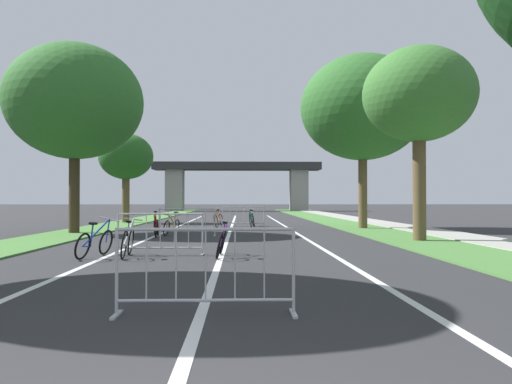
{
  "coord_description": "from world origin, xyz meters",
  "views": [
    {
      "loc": [
        0.48,
        -1.79,
        1.38
      ],
      "look_at": [
        0.88,
        11.61,
        1.59
      ],
      "focal_mm": 35.33,
      "sensor_mm": 36.0,
      "label": 1
    }
  ],
  "objects_px": {
    "crowd_barrier_third": "(187,222)",
    "bicycle_red_7": "(156,227)",
    "bicycle_orange_3": "(219,220)",
    "bicycle_purple_4": "(222,242)",
    "tree_right_pine_near": "(419,96)",
    "crowd_barrier_nearest": "(206,272)",
    "crowd_barrier_second": "(160,234)",
    "bicycle_silver_1": "(128,241)",
    "tree_left_cypress_far": "(126,157)",
    "tree_right_maple_mid": "(363,108)",
    "crowd_barrier_fourth": "(244,217)",
    "bicycle_yellow_5": "(172,226)",
    "tree_left_oak_mid": "(75,102)",
    "bicycle_blue_0": "(95,243)",
    "bicycle_teal_2": "(252,219)",
    "bicycle_white_6": "(253,219)"
  },
  "relations": [
    {
      "from": "tree_right_pine_near",
      "to": "crowd_barrier_nearest",
      "type": "bearing_deg",
      "value": -121.34
    },
    {
      "from": "tree_left_oak_mid",
      "to": "bicycle_yellow_5",
      "type": "distance_m",
      "value": 6.5
    },
    {
      "from": "tree_right_pine_near",
      "to": "bicycle_white_6",
      "type": "xyz_separation_m",
      "value": [
        -5.24,
        9.99,
        -4.47
      ]
    },
    {
      "from": "bicycle_yellow_5",
      "to": "bicycle_blue_0",
      "type": "bearing_deg",
      "value": 97.12
    },
    {
      "from": "bicycle_blue_0",
      "to": "bicycle_purple_4",
      "type": "xyz_separation_m",
      "value": [
        3.02,
        0.07,
        -0.01
      ]
    },
    {
      "from": "bicycle_teal_2",
      "to": "tree_left_oak_mid",
      "type": "bearing_deg",
      "value": 41.09
    },
    {
      "from": "tree_left_oak_mid",
      "to": "crowd_barrier_second",
      "type": "bearing_deg",
      "value": -59.17
    },
    {
      "from": "bicycle_blue_0",
      "to": "bicycle_teal_2",
      "type": "bearing_deg",
      "value": 85.86
    },
    {
      "from": "tree_right_pine_near",
      "to": "tree_right_maple_mid",
      "type": "distance_m",
      "value": 7.29
    },
    {
      "from": "tree_left_oak_mid",
      "to": "bicycle_orange_3",
      "type": "xyz_separation_m",
      "value": [
        5.64,
        4.81,
        -4.98
      ]
    },
    {
      "from": "crowd_barrier_nearest",
      "to": "crowd_barrier_fourth",
      "type": "relative_size",
      "value": 1.0
    },
    {
      "from": "tree_left_oak_mid",
      "to": "bicycle_teal_2",
      "type": "bearing_deg",
      "value": 33.44
    },
    {
      "from": "crowd_barrier_nearest",
      "to": "bicycle_silver_1",
      "type": "bearing_deg",
      "value": 110.49
    },
    {
      "from": "tree_right_maple_mid",
      "to": "crowd_barrier_fourth",
      "type": "distance_m",
      "value": 8.0
    },
    {
      "from": "tree_right_pine_near",
      "to": "bicycle_teal_2",
      "type": "relative_size",
      "value": 3.63
    },
    {
      "from": "tree_right_pine_near",
      "to": "tree_right_maple_mid",
      "type": "relative_size",
      "value": 0.78
    },
    {
      "from": "tree_left_cypress_far",
      "to": "bicycle_silver_1",
      "type": "xyz_separation_m",
      "value": [
        4.11,
        -17.84,
        -3.53
      ]
    },
    {
      "from": "bicycle_red_7",
      "to": "crowd_barrier_second",
      "type": "bearing_deg",
      "value": 95.62
    },
    {
      "from": "tree_right_pine_near",
      "to": "bicycle_purple_4",
      "type": "bearing_deg",
      "value": -146.71
    },
    {
      "from": "crowd_barrier_nearest",
      "to": "bicycle_red_7",
      "type": "xyz_separation_m",
      "value": [
        -2.71,
        12.69,
        -0.15
      ]
    },
    {
      "from": "crowd_barrier_third",
      "to": "bicycle_orange_3",
      "type": "bearing_deg",
      "value": 81.43
    },
    {
      "from": "tree_left_cypress_far",
      "to": "crowd_barrier_nearest",
      "type": "relative_size",
      "value": 2.45
    },
    {
      "from": "tree_right_maple_mid",
      "to": "bicycle_purple_4",
      "type": "relative_size",
      "value": 4.98
    },
    {
      "from": "bicycle_orange_3",
      "to": "bicycle_purple_4",
      "type": "height_order",
      "value": "bicycle_orange_3"
    },
    {
      "from": "tree_right_pine_near",
      "to": "crowd_barrier_fourth",
      "type": "xyz_separation_m",
      "value": [
        -5.74,
        9.48,
        -4.31
      ]
    },
    {
      "from": "tree_left_cypress_far",
      "to": "bicycle_blue_0",
      "type": "bearing_deg",
      "value": -79.42
    },
    {
      "from": "crowd_barrier_second",
      "to": "bicycle_silver_1",
      "type": "xyz_separation_m",
      "value": [
        -0.7,
        -0.47,
        -0.13
      ]
    },
    {
      "from": "crowd_barrier_nearest",
      "to": "tree_right_maple_mid",
      "type": "bearing_deg",
      "value": 70.61
    },
    {
      "from": "bicycle_silver_1",
      "to": "crowd_barrier_fourth",
      "type": "bearing_deg",
      "value": 74.76
    },
    {
      "from": "bicycle_teal_2",
      "to": "bicycle_orange_3",
      "type": "relative_size",
      "value": 1.03
    },
    {
      "from": "crowd_barrier_third",
      "to": "bicycle_red_7",
      "type": "distance_m",
      "value": 1.21
    },
    {
      "from": "bicycle_teal_2",
      "to": "tree_left_cypress_far",
      "type": "bearing_deg",
      "value": -24.22
    },
    {
      "from": "bicycle_red_7",
      "to": "tree_right_pine_near",
      "type": "bearing_deg",
      "value": 160.66
    },
    {
      "from": "tree_left_cypress_far",
      "to": "bicycle_orange_3",
      "type": "bearing_deg",
      "value": -38.93
    },
    {
      "from": "crowd_barrier_second",
      "to": "bicycle_purple_4",
      "type": "height_order",
      "value": "crowd_barrier_second"
    },
    {
      "from": "tree_right_pine_near",
      "to": "bicycle_white_6",
      "type": "height_order",
      "value": "tree_right_pine_near"
    },
    {
      "from": "bicycle_blue_0",
      "to": "bicycle_silver_1",
      "type": "relative_size",
      "value": 1.04
    },
    {
      "from": "bicycle_red_7",
      "to": "bicycle_yellow_5",
      "type": "bearing_deg",
      "value": -117.14
    },
    {
      "from": "crowd_barrier_third",
      "to": "bicycle_orange_3",
      "type": "distance_m",
      "value": 6.23
    },
    {
      "from": "bicycle_white_6",
      "to": "tree_left_oak_mid",
      "type": "bearing_deg",
      "value": -141.85
    },
    {
      "from": "bicycle_blue_0",
      "to": "bicycle_white_6",
      "type": "relative_size",
      "value": 1.04
    },
    {
      "from": "tree_right_pine_near",
      "to": "tree_right_maple_mid",
      "type": "xyz_separation_m",
      "value": [
        -0.11,
        7.23,
        0.92
      ]
    },
    {
      "from": "tree_right_maple_mid",
      "to": "crowd_barrier_third",
      "type": "distance_m",
      "value": 10.37
    },
    {
      "from": "bicycle_purple_4",
      "to": "bicycle_yellow_5",
      "type": "height_order",
      "value": "bicycle_yellow_5"
    },
    {
      "from": "tree_right_pine_near",
      "to": "bicycle_orange_3",
      "type": "distance_m",
      "value": 12.26
    },
    {
      "from": "tree_left_cypress_far",
      "to": "tree_right_maple_mid",
      "type": "height_order",
      "value": "tree_right_maple_mid"
    },
    {
      "from": "tree_left_oak_mid",
      "to": "bicycle_yellow_5",
      "type": "height_order",
      "value": "tree_left_oak_mid"
    },
    {
      "from": "tree_right_maple_mid",
      "to": "bicycle_blue_0",
      "type": "relative_size",
      "value": 4.76
    },
    {
      "from": "tree_left_cypress_far",
      "to": "bicycle_red_7",
      "type": "relative_size",
      "value": 3.3
    },
    {
      "from": "bicycle_red_7",
      "to": "tree_right_maple_mid",
      "type": "bearing_deg",
      "value": -156.0
    }
  ]
}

